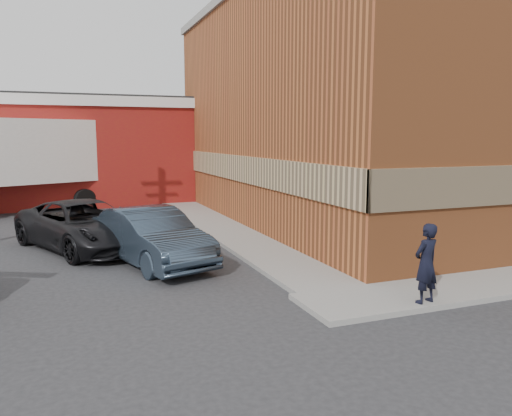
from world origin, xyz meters
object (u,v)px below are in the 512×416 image
object	(u,v)px
warehouse	(42,150)
sedan	(151,237)
brick_building	(390,110)
suv_a	(85,225)
man	(426,263)
box_truck	(40,159)

from	to	relation	value
warehouse	sedan	size ratio (longest dim) A/B	3.44
brick_building	suv_a	world-z (taller)	brick_building
suv_a	warehouse	bearing A→B (deg)	72.65
man	sedan	xyz separation A→B (m)	(-4.66, 5.69, -0.17)
brick_building	box_truck	distance (m)	16.39
brick_building	sedan	xyz separation A→B (m)	(-11.28, -4.85, -3.90)
suv_a	box_truck	xyz separation A→B (m)	(-1.57, 9.58, 1.73)
warehouse	suv_a	bearing A→B (deg)	-83.21
sedan	man	bearing A→B (deg)	-67.28
man	suv_a	distance (m)	10.43
suv_a	box_truck	size ratio (longest dim) A/B	0.61
man	box_truck	xyz separation A→B (m)	(-7.87, 17.89, 1.54)
brick_building	box_truck	world-z (taller)	brick_building
warehouse	box_truck	distance (m)	3.68
box_truck	man	bearing A→B (deg)	-89.86
warehouse	box_truck	world-z (taller)	warehouse
suv_a	box_truck	world-z (taller)	box_truck
man	box_truck	distance (m)	19.60
brick_building	man	distance (m)	13.00
sedan	box_truck	size ratio (longest dim) A/B	0.52
warehouse	sedan	world-z (taller)	warehouse
box_truck	brick_building	bearing A→B (deg)	-50.47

